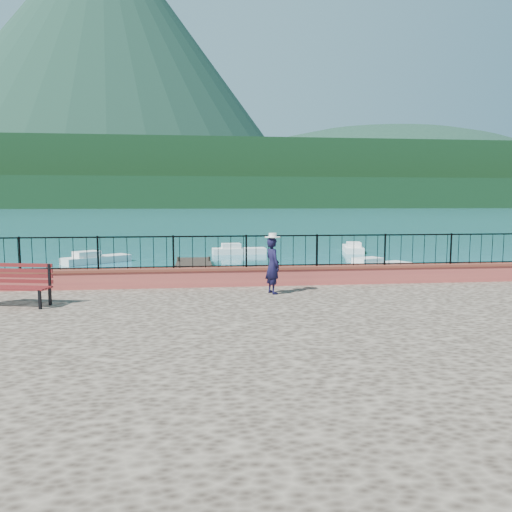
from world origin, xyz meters
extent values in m
plane|color=#19596B|center=(0.00, 0.00, 0.00)|extent=(2000.00, 2000.00, 0.00)
cube|color=#332821|center=(0.00, -6.00, 0.60)|extent=(30.00, 20.00, 1.20)
cube|color=#B74E42|center=(0.00, 3.70, 1.49)|extent=(28.00, 0.46, 0.58)
cube|color=black|center=(0.00, 3.70, 2.25)|extent=(27.00, 0.05, 0.95)
cube|color=#2D231C|center=(-2.00, 12.00, 0.15)|extent=(2.00, 16.00, 0.30)
cube|color=black|center=(0.00, 300.00, 9.00)|extent=(900.00, 60.00, 18.00)
cube|color=black|center=(0.00, 360.00, 22.00)|extent=(900.00, 120.00, 44.00)
cone|color=#142D23|center=(-120.00, 700.00, 190.00)|extent=(560.00, 560.00, 380.00)
ellipsoid|color=#142D23|center=(220.00, 560.00, 0.00)|extent=(448.00, 384.00, 180.00)
cube|color=black|center=(-6.33, 1.33, 1.43)|extent=(1.95, 0.97, 0.47)
cube|color=maroon|center=(-6.26, 1.61, 1.95)|extent=(1.84, 0.49, 0.57)
imported|color=black|center=(0.30, 2.30, 1.99)|extent=(0.54, 0.67, 1.58)
cylinder|color=white|center=(0.30, 2.30, 2.84)|extent=(0.44, 0.44, 0.12)
cube|color=silver|center=(-5.86, 6.54, 0.40)|extent=(3.73, 2.20, 0.80)
cube|color=silver|center=(2.03, 8.98, 0.40)|extent=(3.88, 2.42, 0.80)
cube|color=silver|center=(7.92, 14.61, 0.40)|extent=(4.36, 2.80, 0.80)
cube|color=silver|center=(-7.98, 20.21, 0.40)|extent=(4.06, 3.57, 0.80)
cube|color=silver|center=(1.23, 24.58, 0.40)|extent=(3.90, 1.49, 0.80)
cube|color=white|center=(9.96, 25.19, 0.40)|extent=(2.12, 4.13, 0.80)
camera|label=1|loc=(-1.79, -11.36, 3.76)|focal=35.00mm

